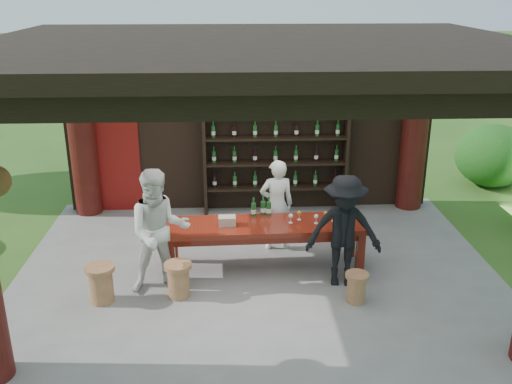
{
  "coord_description": "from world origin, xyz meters",
  "views": [
    {
      "loc": [
        -0.4,
        -7.92,
        4.23
      ],
      "look_at": [
        0.0,
        0.4,
        1.15
      ],
      "focal_mm": 40.0,
      "sensor_mm": 36.0,
      "label": 1
    }
  ],
  "objects_px": {
    "host": "(277,205)",
    "stool_near_left": "(178,279)",
    "wine_shelf": "(276,151)",
    "tasting_table": "(265,230)",
    "guest_man": "(344,231)",
    "napkin_basket": "(227,221)",
    "stool_far_left": "(101,283)",
    "guest_woman": "(159,231)",
    "stool_near_right": "(356,287)"
  },
  "relations": [
    {
      "from": "tasting_table",
      "to": "stool_near_left",
      "type": "distance_m",
      "value": 1.57
    },
    {
      "from": "guest_man",
      "to": "napkin_basket",
      "type": "xyz_separation_m",
      "value": [
        -1.69,
        0.52,
        -0.03
      ]
    },
    {
      "from": "guest_man",
      "to": "stool_near_left",
      "type": "bearing_deg",
      "value": -168.2
    },
    {
      "from": "host",
      "to": "stool_near_left",
      "type": "bearing_deg",
      "value": 38.78
    },
    {
      "from": "tasting_table",
      "to": "napkin_basket",
      "type": "xyz_separation_m",
      "value": [
        -0.58,
        -0.04,
        0.19
      ]
    },
    {
      "from": "host",
      "to": "guest_man",
      "type": "height_order",
      "value": "guest_man"
    },
    {
      "from": "guest_woman",
      "to": "napkin_basket",
      "type": "relative_size",
      "value": 7.04
    },
    {
      "from": "stool_near_left",
      "to": "stool_far_left",
      "type": "bearing_deg",
      "value": -175.05
    },
    {
      "from": "wine_shelf",
      "to": "tasting_table",
      "type": "relative_size",
      "value": 0.88
    },
    {
      "from": "tasting_table",
      "to": "napkin_basket",
      "type": "distance_m",
      "value": 0.61
    },
    {
      "from": "wine_shelf",
      "to": "tasting_table",
      "type": "bearing_deg",
      "value": -98.27
    },
    {
      "from": "tasting_table",
      "to": "stool_near_left",
      "type": "bearing_deg",
      "value": -147.17
    },
    {
      "from": "wine_shelf",
      "to": "guest_man",
      "type": "relative_size",
      "value": 1.62
    },
    {
      "from": "tasting_table",
      "to": "stool_near_right",
      "type": "distance_m",
      "value": 1.68
    },
    {
      "from": "guest_man",
      "to": "stool_far_left",
      "type": "bearing_deg",
      "value": -168.64
    },
    {
      "from": "napkin_basket",
      "to": "stool_near_right",
      "type": "bearing_deg",
      "value": -30.36
    },
    {
      "from": "tasting_table",
      "to": "stool_near_right",
      "type": "height_order",
      "value": "tasting_table"
    },
    {
      "from": "stool_near_left",
      "to": "napkin_basket",
      "type": "bearing_deg",
      "value": 48.44
    },
    {
      "from": "tasting_table",
      "to": "guest_man",
      "type": "height_order",
      "value": "guest_man"
    },
    {
      "from": "wine_shelf",
      "to": "guest_woman",
      "type": "bearing_deg",
      "value": -122.55
    },
    {
      "from": "guest_woman",
      "to": "host",
      "type": "bearing_deg",
      "value": 23.42
    },
    {
      "from": "wine_shelf",
      "to": "napkin_basket",
      "type": "distance_m",
      "value": 2.6
    },
    {
      "from": "tasting_table",
      "to": "napkin_basket",
      "type": "relative_size",
      "value": 12.02
    },
    {
      "from": "stool_far_left",
      "to": "guest_woman",
      "type": "distance_m",
      "value": 1.07
    },
    {
      "from": "stool_near_left",
      "to": "guest_man",
      "type": "relative_size",
      "value": 0.31
    },
    {
      "from": "guest_man",
      "to": "guest_woman",
      "type": "bearing_deg",
      "value": -173.87
    },
    {
      "from": "host",
      "to": "tasting_table",
      "type": "bearing_deg",
      "value": 65.18
    },
    {
      "from": "stool_near_left",
      "to": "napkin_basket",
      "type": "height_order",
      "value": "napkin_basket"
    },
    {
      "from": "wine_shelf",
      "to": "host",
      "type": "bearing_deg",
      "value": -93.83
    },
    {
      "from": "stool_near_right",
      "to": "guest_man",
      "type": "bearing_deg",
      "value": 101.24
    },
    {
      "from": "wine_shelf",
      "to": "host",
      "type": "xyz_separation_m",
      "value": [
        -0.11,
        -1.66,
        -0.43
      ]
    },
    {
      "from": "stool_near_right",
      "to": "guest_man",
      "type": "height_order",
      "value": "guest_man"
    },
    {
      "from": "stool_near_left",
      "to": "host",
      "type": "bearing_deg",
      "value": 45.18
    },
    {
      "from": "guest_man",
      "to": "napkin_basket",
      "type": "relative_size",
      "value": 6.5
    },
    {
      "from": "guest_man",
      "to": "napkin_basket",
      "type": "height_order",
      "value": "guest_man"
    },
    {
      "from": "host",
      "to": "stool_far_left",
      "type": "bearing_deg",
      "value": 25.65
    },
    {
      "from": "wine_shelf",
      "to": "guest_man",
      "type": "xyz_separation_m",
      "value": [
        0.76,
        -2.92,
        -0.36
      ]
    },
    {
      "from": "wine_shelf",
      "to": "stool_near_right",
      "type": "relative_size",
      "value": 6.28
    },
    {
      "from": "wine_shelf",
      "to": "stool_far_left",
      "type": "height_order",
      "value": "wine_shelf"
    },
    {
      "from": "napkin_basket",
      "to": "stool_far_left",
      "type": "bearing_deg",
      "value": -153.5
    },
    {
      "from": "host",
      "to": "guest_man",
      "type": "relative_size",
      "value": 0.92
    },
    {
      "from": "wine_shelf",
      "to": "host",
      "type": "relative_size",
      "value": 1.77
    },
    {
      "from": "wine_shelf",
      "to": "guest_man",
      "type": "bearing_deg",
      "value": -75.38
    },
    {
      "from": "wine_shelf",
      "to": "host",
      "type": "distance_m",
      "value": 1.72
    },
    {
      "from": "tasting_table",
      "to": "guest_man",
      "type": "xyz_separation_m",
      "value": [
        1.1,
        -0.56,
        0.22
      ]
    },
    {
      "from": "tasting_table",
      "to": "stool_near_right",
      "type": "bearing_deg",
      "value": -42.0
    },
    {
      "from": "tasting_table",
      "to": "stool_far_left",
      "type": "relative_size",
      "value": 5.68
    },
    {
      "from": "stool_near_right",
      "to": "host",
      "type": "relative_size",
      "value": 0.28
    },
    {
      "from": "stool_near_right",
      "to": "guest_man",
      "type": "xyz_separation_m",
      "value": [
        -0.11,
        0.53,
        0.61
      ]
    },
    {
      "from": "stool_near_right",
      "to": "guest_woman",
      "type": "xyz_separation_m",
      "value": [
        -2.75,
        0.5,
        0.68
      ]
    }
  ]
}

